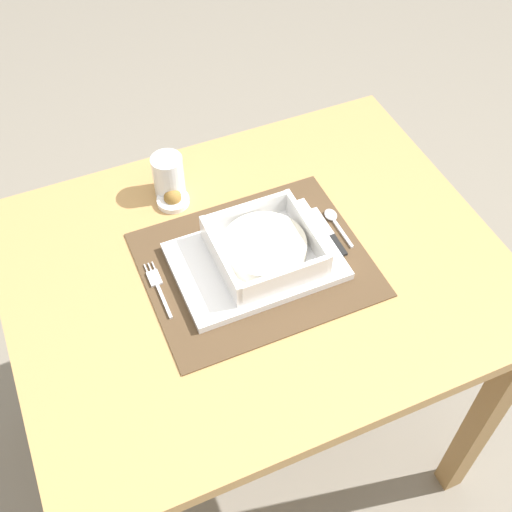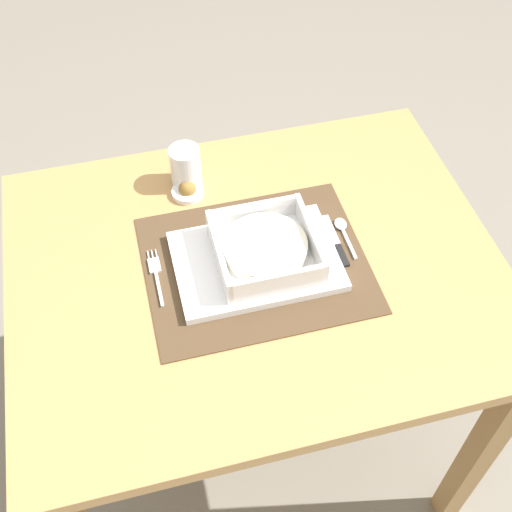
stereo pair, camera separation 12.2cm
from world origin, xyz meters
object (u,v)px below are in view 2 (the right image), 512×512
(spoon, at_px, (342,228))
(butter_knife, at_px, (337,244))
(porridge_bowl, at_px, (265,250))
(condiment_saucer, at_px, (188,191))
(dining_table, at_px, (256,299))
(fork, at_px, (156,273))
(drinking_glass, at_px, (186,169))

(spoon, height_order, butter_knife, spoon)
(porridge_bowl, relative_size, spoon, 1.70)
(spoon, distance_m, condiment_saucer, 0.33)
(dining_table, distance_m, fork, 0.22)
(fork, height_order, butter_knife, butter_knife)
(dining_table, distance_m, butter_knife, 0.20)
(dining_table, relative_size, fork, 6.85)
(porridge_bowl, distance_m, condiment_saucer, 0.25)
(dining_table, distance_m, porridge_bowl, 0.15)
(porridge_bowl, relative_size, drinking_glass, 2.03)
(condiment_saucer, bearing_deg, drinking_glass, 81.02)
(porridge_bowl, bearing_deg, condiment_saucer, 116.29)
(spoon, bearing_deg, dining_table, -166.06)
(spoon, xyz_separation_m, butter_knife, (-0.02, -0.03, -0.00))
(porridge_bowl, relative_size, butter_knife, 1.39)
(butter_knife, bearing_deg, porridge_bowl, -179.63)
(dining_table, height_order, drinking_glass, drinking_glass)
(butter_knife, distance_m, condiment_saucer, 0.33)
(butter_knife, relative_size, condiment_saucer, 2.01)
(spoon, distance_m, butter_knife, 0.04)
(fork, distance_m, condiment_saucer, 0.22)
(spoon, bearing_deg, condiment_saucer, 149.07)
(spoon, distance_m, drinking_glass, 0.34)
(porridge_bowl, bearing_deg, spoon, 14.04)
(dining_table, bearing_deg, drinking_glass, 108.78)
(condiment_saucer, bearing_deg, butter_knife, -39.62)
(condiment_saucer, bearing_deg, spoon, -32.51)
(drinking_glass, height_order, condiment_saucer, drinking_glass)
(spoon, height_order, condiment_saucer, condiment_saucer)
(dining_table, distance_m, spoon, 0.23)
(porridge_bowl, height_order, condiment_saucer, porridge_bowl)
(fork, distance_m, drinking_glass, 0.25)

